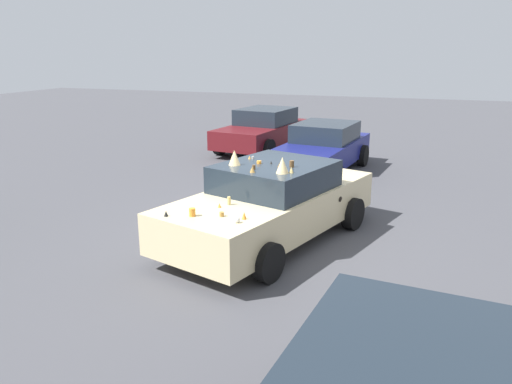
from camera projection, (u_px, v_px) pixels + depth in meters
The scene contains 4 objects.
ground_plane at pixel (271, 240), 9.34m from camera, with size 60.00×60.00×0.00m, color #47474C.
art_car_decorated at pixel (272, 203), 9.16m from camera, with size 5.01×3.11×1.71m.
parked_sedan_far_left at pixel (263, 130), 17.46m from camera, with size 4.44×2.46×1.44m.
parked_sedan_near_left at pixel (322, 148), 14.37m from camera, with size 4.56×2.34×1.38m.
Camera 1 is at (-8.33, -2.66, 3.42)m, focal length 35.23 mm.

